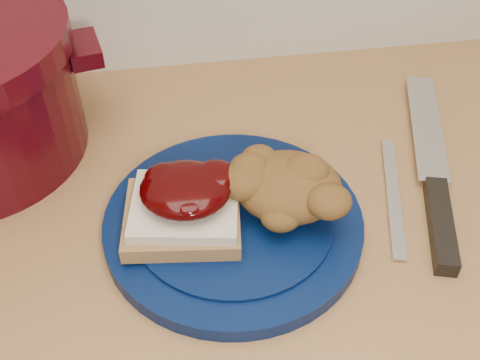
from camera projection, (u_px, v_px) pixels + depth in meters
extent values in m
cylinder|color=#041239|center=(233.00, 224.00, 0.61)|extent=(0.31, 0.31, 0.02)
cube|color=olive|center=(183.00, 218.00, 0.59)|extent=(0.12, 0.11, 0.02)
cube|color=beige|center=(185.00, 206.00, 0.58)|extent=(0.12, 0.11, 0.01)
ellipsoid|color=black|center=(185.00, 189.00, 0.57)|extent=(0.10, 0.10, 0.03)
ellipsoid|color=brown|center=(288.00, 187.00, 0.59)|extent=(0.12, 0.11, 0.05)
cube|color=black|center=(441.00, 224.00, 0.61)|extent=(0.05, 0.12, 0.02)
cube|color=silver|center=(426.00, 125.00, 0.72)|extent=(0.09, 0.20, 0.00)
cube|color=silver|center=(393.00, 194.00, 0.65)|extent=(0.06, 0.18, 0.00)
cube|color=#37050B|center=(84.00, 49.00, 0.67)|extent=(0.05, 0.06, 0.02)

